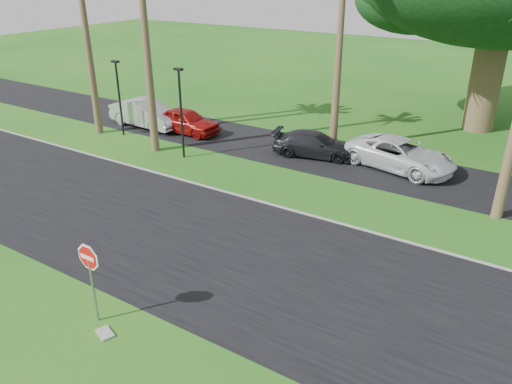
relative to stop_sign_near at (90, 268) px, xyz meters
The scene contains 12 objects.
ground 3.52m from the stop_sign_near, 99.46° to the left, with size 120.00×120.00×0.00m, color #165B17.
road 5.33m from the stop_sign_near, 95.71° to the left, with size 120.00×8.00×0.02m, color black.
parking_strip 15.61m from the stop_sign_near, 91.85° to the left, with size 120.00×5.00×0.02m, color black.
curb 9.23m from the stop_sign_near, 93.16° to the left, with size 120.00×0.12×0.06m, color gray.
stop_sign_near is the anchor object (origin of this frame).
streetlight_left 17.34m from the stop_sign_near, 133.83° to the left, with size 0.45×0.25×4.34m.
streetlight_right 13.24m from the stop_sign_near, 119.48° to the left, with size 0.45×0.25×4.64m.
car_silver 18.74m from the stop_sign_near, 129.56° to the left, with size 1.75×5.02×1.65m, color silver.
car_red 17.35m from the stop_sign_near, 121.49° to the left, with size 1.72×4.28×1.46m, color maroon.
car_dark 15.40m from the stop_sign_near, 93.01° to the left, with size 1.79×4.40×1.28m, color black.
car_minivan 16.38m from the stop_sign_near, 77.42° to the left, with size 2.48×5.39×1.50m, color silver.
utility_slab 1.88m from the stop_sign_near, 26.68° to the right, with size 0.55×0.35×0.06m, color gray.
Camera 1 is at (10.44, -10.19, 9.26)m, focal length 35.00 mm.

